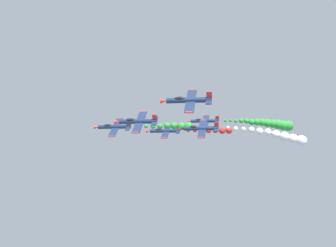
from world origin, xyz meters
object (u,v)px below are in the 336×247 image
object	(u,v)px
airplane_left_outer	(200,128)
airplane_trailing	(204,121)
airplane_right_outer	(188,100)
airplane_right_inner	(164,131)
airplane_lead	(114,127)
airplane_left_inner	(137,121)

from	to	relation	value
airplane_left_outer	airplane_trailing	world-z (taller)	airplane_trailing
airplane_right_outer	airplane_right_inner	bearing A→B (deg)	17.21
airplane_lead	airplane_right_inner	size ratio (longest dim) A/B	1.00
airplane_lead	airplane_left_inner	world-z (taller)	airplane_left_inner
airplane_lead	airplane_left_outer	size ratio (longest dim) A/B	1.00
airplane_right_inner	airplane_left_outer	world-z (taller)	airplane_right_inner
airplane_lead	airplane_right_inner	bearing A→B (deg)	-44.23
airplane_right_inner	airplane_right_outer	size ratio (longest dim) A/B	1.00
airplane_trailing	airplane_left_outer	bearing A→B (deg)	-178.77
airplane_right_inner	airplane_trailing	world-z (taller)	airplane_trailing
airplane_left_inner	airplane_right_inner	xyz separation A→B (m)	(24.50, -2.13, -0.40)
airplane_trailing	airplane_lead	bearing A→B (deg)	135.47
airplane_lead	airplane_left_inner	bearing A→B (deg)	-141.82
airplane_right_inner	airplane_left_outer	size ratio (longest dim) A/B	1.00
airplane_left_outer	airplane_right_outer	size ratio (longest dim) A/B	1.00
airplane_lead	airplane_right_outer	xyz separation A→B (m)	(-23.52, -22.88, 2.97)
airplane_lead	airplane_left_inner	size ratio (longest dim) A/B	1.00
airplane_left_outer	airplane_right_outer	xyz separation A→B (m)	(-23.68, 0.55, 3.70)
airplane_lead	airplane_right_outer	bearing A→B (deg)	-135.79
airplane_right_inner	airplane_trailing	bearing A→B (deg)	-44.86
airplane_left_outer	airplane_trailing	distance (m)	23.56
airplane_lead	airplane_left_outer	distance (m)	23.44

